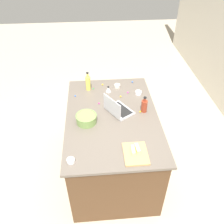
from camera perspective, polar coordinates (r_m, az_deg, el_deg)
ground_plane at (r=3.37m, az=-0.00°, el=-12.70°), size 12.00×12.00×0.00m
island_counter at (r=3.03m, az=-0.00°, el=-7.38°), size 1.57×1.04×0.90m
laptop at (r=2.74m, az=1.20°, el=0.69°), size 0.38×0.36×0.22m
mixing_bowl_large at (r=2.61m, az=-6.13°, el=-1.55°), size 0.23×0.23×0.10m
bottle_soy at (r=2.76m, az=7.68°, el=1.50°), size 0.07×0.07×0.20m
bottle_oil at (r=3.11m, az=-5.72°, el=6.92°), size 0.06×0.06×0.25m
cutting_board at (r=2.31m, az=5.63°, el=-9.83°), size 0.29×0.23×0.02m
butter_stick_left at (r=2.30m, az=5.02°, el=-9.04°), size 0.11×0.04×0.04m
butter_stick_right at (r=2.32m, az=6.06°, el=-8.60°), size 0.11×0.05×0.04m
ramekin_small at (r=2.26m, az=-9.78°, el=-11.33°), size 0.07×0.07×0.04m
ramekin_medium at (r=3.19m, az=1.25°, el=6.25°), size 0.08×0.08×0.04m
ramekin_wide at (r=3.07m, az=6.31°, el=4.60°), size 0.08×0.08×0.04m
kitchen_timer at (r=3.09m, az=-0.88°, el=5.45°), size 0.07×0.07×0.08m
candy_0 at (r=3.16m, az=-4.45°, el=5.56°), size 0.01×0.01×0.01m
candy_1 at (r=3.05m, az=-8.76°, el=3.80°), size 0.02×0.02×0.02m
candy_2 at (r=2.80m, az=-6.79°, el=0.49°), size 0.02×0.02×0.02m
candy_3 at (r=3.08m, az=3.80°, el=4.65°), size 0.02×0.02×0.02m
candy_4 at (r=2.78m, az=6.71°, el=0.08°), size 0.02×0.02×0.02m
candy_5 at (r=3.30m, az=4.87°, el=7.14°), size 0.02×0.02×0.02m
candy_6 at (r=3.23m, az=-2.27°, el=6.54°), size 0.02×0.02×0.02m
candy_7 at (r=3.00m, az=2.06°, el=3.72°), size 0.02×0.02×0.02m
candy_8 at (r=2.89m, az=-3.12°, el=2.08°), size 0.02×0.02×0.02m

